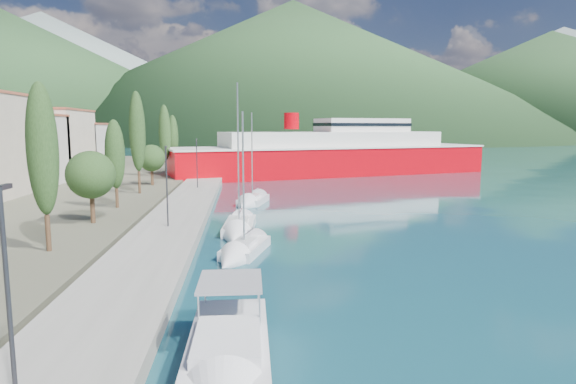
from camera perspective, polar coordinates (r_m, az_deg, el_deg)
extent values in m
plane|color=#154654|center=(141.24, -3.96, 4.31)|extent=(1400.00, 1400.00, 0.00)
cube|color=gray|center=(47.96, -12.12, -1.90)|extent=(5.00, 88.00, 0.80)
cone|color=gray|center=(690.06, -26.87, 12.41)|extent=(640.00, 640.00, 150.00)
cone|color=gray|center=(710.61, 1.54, 14.27)|extent=(760.00, 760.00, 180.00)
cone|color=gray|center=(754.01, 29.54, 11.39)|extent=(640.00, 640.00, 140.00)
cone|color=#284A27|center=(421.81, -30.75, 11.95)|extent=(400.00, 400.00, 95.00)
cone|color=#284A27|center=(426.03, 0.61, 14.31)|extent=(480.00, 480.00, 115.00)
cone|color=#284A27|center=(481.05, 28.51, 11.14)|extent=(420.00, 420.00, 90.00)
cube|color=beige|center=(71.11, -29.22, 4.26)|extent=(9.00, 11.00, 9.00)
cube|color=#9E5138|center=(71.07, -29.47, 8.00)|extent=(9.20, 11.20, 0.30)
cube|color=beige|center=(81.27, -26.12, 5.11)|extent=(9.00, 13.00, 10.00)
cube|color=#9E5138|center=(81.27, -26.33, 8.73)|extent=(9.20, 13.20, 0.30)
cube|color=silver|center=(91.67, -23.65, 4.82)|extent=(9.00, 10.00, 8.00)
cube|color=#9E5138|center=(91.60, -23.79, 7.41)|extent=(9.20, 10.20, 0.30)
cylinder|color=#47301E|center=(32.91, -26.55, -4.37)|extent=(0.30, 0.30, 2.25)
ellipsoid|color=#26431D|center=(32.31, -27.09, 4.55)|extent=(1.80, 1.80, 7.98)
cylinder|color=#47301E|center=(41.07, -22.15, -1.81)|extent=(0.36, 0.36, 2.34)
sphere|color=#26431D|center=(40.74, -22.34, 1.91)|extent=(3.75, 3.75, 3.75)
cylinder|color=#47301E|center=(48.15, -19.61, -0.68)|extent=(0.30, 0.30, 1.82)
ellipsoid|color=#26431D|center=(47.76, -19.83, 4.24)|extent=(1.80, 1.80, 6.46)
cylinder|color=#47301E|center=(57.72, -17.21, 1.10)|extent=(0.30, 0.30, 2.55)
ellipsoid|color=#26431D|center=(57.38, -17.44, 6.87)|extent=(1.80, 1.80, 9.05)
cylinder|color=#47301E|center=(65.40, -15.79, 1.73)|extent=(0.36, 0.36, 2.18)
sphere|color=#26431D|center=(65.21, -15.87, 3.90)|extent=(3.49, 3.49, 3.49)
cylinder|color=#47301E|center=(76.47, -14.27, 2.69)|extent=(0.30, 0.30, 2.41)
ellipsoid|color=#26431D|center=(76.21, -14.41, 6.80)|extent=(1.80, 1.80, 8.55)
cylinder|color=#47301E|center=(84.97, -13.37, 3.09)|extent=(0.30, 0.30, 2.12)
ellipsoid|color=#26431D|center=(84.74, -13.47, 6.34)|extent=(1.80, 1.80, 7.50)
cylinder|color=#2D2D33|center=(13.92, -30.16, -11.95)|extent=(0.12, 0.12, 6.00)
cube|color=#2D2D33|center=(13.50, -30.57, 0.53)|extent=(0.15, 0.50, 0.12)
cylinder|color=#2D2D33|center=(37.16, -14.17, 0.59)|extent=(0.12, 0.12, 6.00)
cube|color=#2D2D33|center=(37.17, -14.26, 5.23)|extent=(0.15, 0.50, 0.12)
cylinder|color=#2D2D33|center=(60.60, -10.74, 3.34)|extent=(0.12, 0.12, 6.00)
cube|color=#2D2D33|center=(60.70, -10.79, 6.18)|extent=(0.15, 0.50, 0.12)
cube|color=black|center=(17.58, -6.97, -20.48)|extent=(2.46, 6.35, 0.71)
cube|color=silver|center=(17.21, -7.01, -18.10)|extent=(2.73, 6.67, 1.11)
cube|color=black|center=(17.44, -6.99, -19.60)|extent=(2.78, 6.75, 0.22)
cube|color=silver|center=(16.18, -7.19, -17.09)|extent=(2.15, 3.27, 0.40)
cube|color=gray|center=(18.18, -6.86, -10.48)|extent=(2.35, 2.78, 0.10)
cube|color=silver|center=(32.12, -5.03, -6.79)|extent=(3.54, 5.48, 0.81)
cube|color=silver|center=(31.67, -5.23, -5.98)|extent=(1.81, 2.32, 0.32)
cylinder|color=silver|center=(30.96, -5.32, 1.53)|extent=(0.12, 0.12, 8.60)
cone|color=silver|center=(29.14, -6.98, -8.33)|extent=(2.71, 2.90, 2.08)
cube|color=silver|center=(39.00, -5.75, -4.17)|extent=(2.78, 6.50, 0.90)
cube|color=silver|center=(38.47, -5.81, -3.43)|extent=(1.57, 2.64, 0.35)
cylinder|color=silver|center=(37.81, -5.92, 4.51)|extent=(0.12, 0.12, 10.95)
cone|color=silver|center=(35.06, -6.32, -5.53)|extent=(2.51, 3.13, 2.29)
cube|color=silver|center=(52.58, -4.12, -1.08)|extent=(3.74, 5.74, 0.91)
cube|color=silver|center=(52.15, -4.23, -0.48)|extent=(1.94, 2.43, 0.35)
cylinder|color=silver|center=(51.71, -4.28, 4.35)|extent=(0.12, 0.12, 9.09)
cone|color=silver|center=(49.35, -5.17, -1.66)|extent=(2.93, 3.03, 2.32)
cube|color=#C3000A|center=(85.05, 5.26, 3.52)|extent=(57.16, 26.83, 5.42)
cube|color=silver|center=(84.90, 5.29, 5.35)|extent=(57.63, 27.27, 0.29)
cube|color=silver|center=(84.86, 5.30, 6.13)|extent=(39.89, 20.07, 2.90)
cube|color=silver|center=(87.60, 8.74, 7.83)|extent=(17.11, 11.30, 2.32)
cylinder|color=#C3000A|center=(81.64, 0.41, 8.41)|extent=(2.52, 2.52, 2.71)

